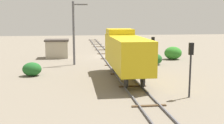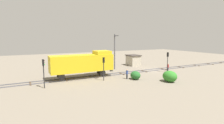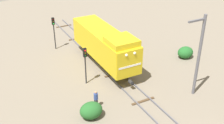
% 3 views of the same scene
% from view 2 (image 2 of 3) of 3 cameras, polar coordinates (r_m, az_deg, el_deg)
% --- Properties ---
extents(ground_plane, '(99.24, 99.24, 0.00)m').
position_cam_2_polar(ground_plane, '(39.78, 13.41, -2.60)').
color(ground_plane, '#756B5B').
extents(railway_track, '(2.40, 66.16, 0.16)m').
position_cam_2_polar(railway_track, '(39.77, 13.41, -2.50)').
color(railway_track, '#595960').
rests_on(railway_track, ground).
extents(locomotive, '(2.90, 11.60, 4.60)m').
position_cam_2_polar(locomotive, '(31.42, -9.41, -0.19)').
color(locomotive, gold).
rests_on(locomotive, railway_track).
extents(traffic_signal_near, '(0.32, 0.34, 4.17)m').
position_cam_2_polar(traffic_signal_near, '(37.60, 17.72, 1.10)').
color(traffic_signal_near, '#262628').
rests_on(traffic_signal_near, ground).
extents(traffic_signal_mid, '(0.32, 0.34, 3.93)m').
position_cam_2_polar(traffic_signal_mid, '(29.16, -2.73, -0.80)').
color(traffic_signal_mid, '#262628').
rests_on(traffic_signal_mid, ground).
extents(traffic_signal_far, '(0.32, 0.34, 4.17)m').
position_cam_2_polar(traffic_signal_far, '(26.53, -21.46, -1.92)').
color(traffic_signal_far, '#262628').
rests_on(traffic_signal_far, ground).
extents(worker_near_track, '(0.38, 0.38, 1.70)m').
position_cam_2_polar(worker_near_track, '(39.11, 17.79, -1.47)').
color(worker_near_track, '#262B38').
rests_on(worker_near_track, ground).
extents(worker_by_signal, '(0.38, 0.38, 1.70)m').
position_cam_2_polar(worker_by_signal, '(30.69, 4.92, -3.69)').
color(worker_by_signal, '#262B38').
rests_on(worker_by_signal, ground).
extents(catenary_mast, '(1.94, 0.28, 7.96)m').
position_cam_2_polar(catenary_mast, '(39.28, 0.91, 3.71)').
color(catenary_mast, '#595960').
rests_on(catenary_mast, ground).
extents(relay_hut, '(3.50, 2.90, 2.74)m').
position_cam_2_polar(relay_hut, '(45.23, 6.94, 0.64)').
color(relay_hut, '#B2A893').
rests_on(relay_hut, ground).
extents(bush_near, '(1.95, 1.59, 1.41)m').
position_cam_2_polar(bush_near, '(41.38, -9.68, -1.08)').
color(bush_near, '#205E26').
rests_on(bush_near, ground).
extents(bush_mid, '(1.97, 1.62, 1.44)m').
position_cam_2_polar(bush_mid, '(30.56, 7.66, -4.31)').
color(bush_mid, '#235B26').
rests_on(bush_mid, ground).
extents(bush_far, '(2.52, 2.06, 1.83)m').
position_cam_2_polar(bush_far, '(30.15, 18.35, -4.45)').
color(bush_far, '#2E7826').
rests_on(bush_far, ground).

